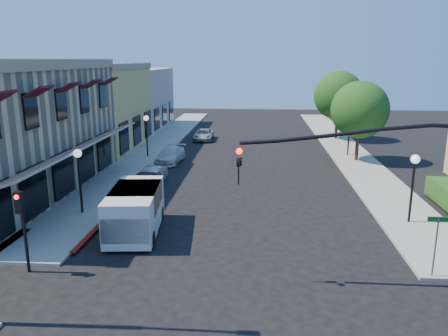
# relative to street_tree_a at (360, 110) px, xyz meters

# --- Properties ---
(ground) EXTENTS (120.00, 120.00, 0.00)m
(ground) POSITION_rel_street_tree_a_xyz_m (-8.80, -22.00, -4.19)
(ground) COLOR black
(ground) RESTS_ON ground
(sidewalk_left) EXTENTS (3.50, 50.00, 0.12)m
(sidewalk_left) POSITION_rel_street_tree_a_xyz_m (-17.55, 5.00, -4.13)
(sidewalk_left) COLOR gray
(sidewalk_left) RESTS_ON ground
(sidewalk_right) EXTENTS (3.50, 50.00, 0.12)m
(sidewalk_right) POSITION_rel_street_tree_a_xyz_m (-0.05, 5.00, -4.13)
(sidewalk_right) COLOR gray
(sidewalk_right) RESTS_ON ground
(curb_red_strip) EXTENTS (0.25, 10.00, 0.06)m
(curb_red_strip) POSITION_rel_street_tree_a_xyz_m (-15.70, -14.00, -4.19)
(curb_red_strip) COLOR maroon
(curb_red_strip) RESTS_ON ground
(yellow_stucco_building) EXTENTS (10.00, 12.00, 7.60)m
(yellow_stucco_building) POSITION_rel_street_tree_a_xyz_m (-24.30, 4.00, -0.39)
(yellow_stucco_building) COLOR tan
(yellow_stucco_building) RESTS_ON ground
(pink_stucco_building) EXTENTS (10.00, 12.00, 7.00)m
(pink_stucco_building) POSITION_rel_street_tree_a_xyz_m (-24.30, 16.00, -0.69)
(pink_stucco_building) COLOR #BE9D8F
(pink_stucco_building) RESTS_ON ground
(street_tree_a) EXTENTS (4.56, 4.56, 6.48)m
(street_tree_a) POSITION_rel_street_tree_a_xyz_m (0.00, 0.00, 0.00)
(street_tree_a) COLOR #382116
(street_tree_a) RESTS_ON ground
(street_tree_b) EXTENTS (4.94, 4.94, 7.02)m
(street_tree_b) POSITION_rel_street_tree_a_xyz_m (0.00, 10.00, 0.35)
(street_tree_b) COLOR #382116
(street_tree_b) RESTS_ON ground
(signal_mast_arm) EXTENTS (8.01, 0.39, 6.00)m
(signal_mast_arm) POSITION_rel_street_tree_a_xyz_m (-2.94, -20.50, -0.11)
(signal_mast_arm) COLOR black
(signal_mast_arm) RESTS_ON ground
(secondary_signal) EXTENTS (0.28, 0.42, 3.32)m
(secondary_signal) POSITION_rel_street_tree_a_xyz_m (-16.80, -20.59, -1.88)
(secondary_signal) COLOR black
(secondary_signal) RESTS_ON ground
(street_name_sign) EXTENTS (0.80, 0.06, 2.50)m
(street_name_sign) POSITION_rel_street_tree_a_xyz_m (-1.30, -19.80, -2.50)
(street_name_sign) COLOR #595B5E
(street_name_sign) RESTS_ON ground
(lamppost_left_near) EXTENTS (0.44, 0.44, 3.57)m
(lamppost_left_near) POSITION_rel_street_tree_a_xyz_m (-17.30, -14.00, -1.46)
(lamppost_left_near) COLOR black
(lamppost_left_near) RESTS_ON ground
(lamppost_left_far) EXTENTS (0.44, 0.44, 3.57)m
(lamppost_left_far) POSITION_rel_street_tree_a_xyz_m (-17.30, 0.00, -1.46)
(lamppost_left_far) COLOR black
(lamppost_left_far) RESTS_ON ground
(lamppost_right_near) EXTENTS (0.44, 0.44, 3.57)m
(lamppost_right_near) POSITION_rel_street_tree_a_xyz_m (-0.30, -14.00, -1.46)
(lamppost_right_near) COLOR black
(lamppost_right_near) RESTS_ON ground
(lamppost_right_far) EXTENTS (0.44, 0.44, 3.57)m
(lamppost_right_far) POSITION_rel_street_tree_a_xyz_m (-0.30, 2.00, -1.46)
(lamppost_right_far) COLOR black
(lamppost_right_far) RESTS_ON ground
(white_van) EXTENTS (2.61, 5.11, 2.18)m
(white_van) POSITION_rel_street_tree_a_xyz_m (-13.70, -16.33, -2.93)
(white_van) COLOR beige
(white_van) RESTS_ON ground
(parked_car_a) EXTENTS (1.89, 3.99, 1.32)m
(parked_car_a) POSITION_rel_street_tree_a_xyz_m (-15.00, -10.16, -3.54)
(parked_car_a) COLOR black
(parked_car_a) RESTS_ON ground
(parked_car_b) EXTENTS (1.50, 3.44, 1.10)m
(parked_car_b) POSITION_rel_street_tree_a_xyz_m (-15.00, -7.83, -3.64)
(parked_car_b) COLOR #A2A4A7
(parked_car_b) RESTS_ON ground
(parked_car_c) EXTENTS (2.09, 4.34, 1.22)m
(parked_car_c) POSITION_rel_street_tree_a_xyz_m (-15.00, -1.61, -3.59)
(parked_car_c) COLOR silver
(parked_car_c) RESTS_ON ground
(parked_car_d) EXTENTS (1.90, 4.02, 1.11)m
(parked_car_d) POSITION_rel_street_tree_a_xyz_m (-13.60, 8.60, -3.64)
(parked_car_d) COLOR #AEB0B4
(parked_car_d) RESTS_ON ground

